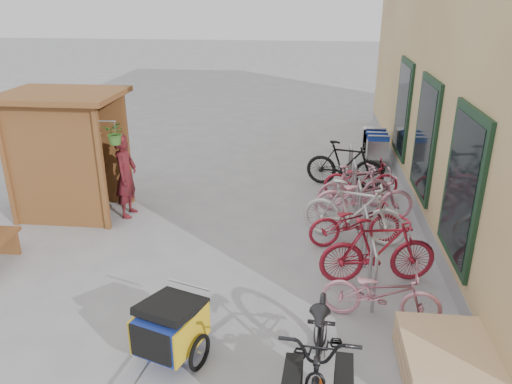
# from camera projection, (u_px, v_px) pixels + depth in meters

# --- Properties ---
(ground) EXTENTS (80.00, 80.00, 0.00)m
(ground) POSITION_uv_depth(u_px,v_px,m) (211.00, 291.00, 7.35)
(ground) COLOR #9A9A9C
(kiosk) EXTENTS (2.49, 1.65, 2.40)m
(kiosk) POSITION_uv_depth(u_px,v_px,m) (62.00, 137.00, 9.37)
(kiosk) COLOR brown
(kiosk) RESTS_ON ground
(bike_rack) EXTENTS (0.05, 5.35, 0.86)m
(bike_rack) POSITION_uv_depth(u_px,v_px,m) (359.00, 202.00, 9.13)
(bike_rack) COLOR #A5A8AD
(bike_rack) RESTS_ON ground
(pallet_stack) EXTENTS (1.00, 1.20, 0.40)m
(pallet_stack) POSITION_uv_depth(u_px,v_px,m) (446.00, 360.00, 5.68)
(pallet_stack) COLOR tan
(pallet_stack) RESTS_ON ground
(shopping_carts) EXTENTS (0.53, 1.45, 0.94)m
(shopping_carts) POSITION_uv_depth(u_px,v_px,m) (375.00, 143.00, 12.60)
(shopping_carts) COLOR silver
(shopping_carts) RESTS_ON ground
(child_trailer) EXTENTS (0.92, 1.42, 0.82)m
(child_trailer) POSITION_uv_depth(u_px,v_px,m) (170.00, 326.00, 5.86)
(child_trailer) COLOR #1C3D9B
(child_trailer) RESTS_ON ground
(cargo_bike) EXTENTS (0.90, 2.24, 1.15)m
(cargo_bike) POSITION_uv_depth(u_px,v_px,m) (320.00, 351.00, 5.28)
(cargo_bike) COLOR black
(cargo_bike) RESTS_ON ground
(person_kiosk) EXTENTS (0.41, 0.61, 1.64)m
(person_kiosk) POSITION_uv_depth(u_px,v_px,m) (126.00, 176.00, 9.56)
(person_kiosk) COLOR maroon
(person_kiosk) RESTS_ON ground
(bike_0) EXTENTS (1.63, 0.78, 0.82)m
(bike_0) POSITION_uv_depth(u_px,v_px,m) (381.00, 293.00, 6.58)
(bike_0) COLOR pink
(bike_0) RESTS_ON ground
(bike_1) EXTENTS (1.83, 0.81, 1.06)m
(bike_1) POSITION_uv_depth(u_px,v_px,m) (378.00, 250.00, 7.41)
(bike_1) COLOR maroon
(bike_1) RESTS_ON ground
(bike_2) EXTENTS (1.71, 0.96, 0.85)m
(bike_2) POSITION_uv_depth(u_px,v_px,m) (355.00, 222.00, 8.55)
(bike_2) COLOR maroon
(bike_2) RESTS_ON ground
(bike_3) EXTENTS (1.91, 1.02, 1.11)m
(bike_3) POSITION_uv_depth(u_px,v_px,m) (354.00, 212.00, 8.65)
(bike_3) COLOR silver
(bike_3) RESTS_ON ground
(bike_4) EXTENTS (1.95, 0.88, 0.99)m
(bike_4) POSITION_uv_depth(u_px,v_px,m) (364.00, 197.00, 9.43)
(bike_4) COLOR pink
(bike_4) RESTS_ON ground
(bike_5) EXTENTS (1.62, 0.87, 0.94)m
(bike_5) POSITION_uv_depth(u_px,v_px,m) (354.00, 187.00, 9.98)
(bike_5) COLOR pink
(bike_5) RESTS_ON ground
(bike_6) EXTENTS (1.61, 0.66, 0.82)m
(bike_6) POSITION_uv_depth(u_px,v_px,m) (361.00, 179.00, 10.57)
(bike_6) COLOR maroon
(bike_6) RESTS_ON ground
(bike_7) EXTENTS (1.81, 0.86, 1.05)m
(bike_7) POSITION_uv_depth(u_px,v_px,m) (345.00, 164.00, 11.11)
(bike_7) COLOR black
(bike_7) RESTS_ON ground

